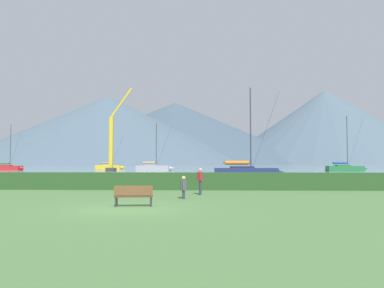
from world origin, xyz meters
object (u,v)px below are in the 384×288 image
sailboat_slip_0 (8,167)px  person_standing_walker (200,179)px  sailboat_slip_2 (345,168)px  park_bench_under_tree (134,195)px  sailboat_slip_5 (109,167)px  dock_crane (112,146)px  sailboat_slip_3 (154,168)px  person_seated_viewer (184,186)px  sailboat_slip_4 (247,172)px

sailboat_slip_0 → person_standing_walker: bearing=-50.5°
sailboat_slip_2 → park_bench_under_tree: 74.21m
sailboat_slip_2 → sailboat_slip_5: size_ratio=1.24×
sailboat_slip_0 → sailboat_slip_2: (81.96, -9.19, 0.06)m
person_standing_walker → dock_crane: size_ratio=0.09×
sailboat_slip_3 → person_standing_walker: sailboat_slip_3 is taller
park_bench_under_tree → person_seated_viewer: (2.04, 3.55, 0.15)m
sailboat_slip_5 → person_standing_walker: 86.27m
sailboat_slip_3 → park_bench_under_tree: (9.18, -69.40, -0.23)m
sailboat_slip_3 → sailboat_slip_4: (17.67, -38.40, 0.01)m
sailboat_slip_5 → park_bench_under_tree: 91.15m
sailboat_slip_4 → person_seated_viewer: sailboat_slip_4 is taller
sailboat_slip_2 → person_standing_walker: (-31.31, -59.83, 0.22)m
person_standing_walker → sailboat_slip_4: bearing=72.4°
sailboat_slip_2 → sailboat_slip_3: bearing=174.9°
sailboat_slip_3 → dock_crane: 11.47m
sailboat_slip_0 → sailboat_slip_3: size_ratio=1.04×
sailboat_slip_0 → sailboat_slip_2: sailboat_slip_2 is taller
sailboat_slip_5 → person_standing_walker: bearing=-62.4°
dock_crane → sailboat_slip_2: bearing=2.7°
dock_crane → sailboat_slip_0: bearing=158.9°
sailboat_slip_2 → sailboat_slip_4: size_ratio=1.05×
sailboat_slip_3 → sailboat_slip_4: 42.27m
sailboat_slip_4 → person_seated_viewer: 28.20m
sailboat_slip_2 → dock_crane: size_ratio=0.66×
person_seated_viewer → person_standing_walker: bearing=69.9°
sailboat_slip_2 → sailboat_slip_5: 62.95m
person_seated_viewer → sailboat_slip_5: bearing=107.0°
person_seated_viewer → dock_crane: 63.24m
sailboat_slip_5 → sailboat_slip_0: bearing=-142.2°
sailboat_slip_4 → dock_crane: bearing=128.2°
sailboat_slip_0 → sailboat_slip_3: 38.96m
sailboat_slip_4 → sailboat_slip_5: (-33.30, 56.71, -0.06)m
sailboat_slip_3 → person_seated_viewer: bearing=-72.5°
sailboat_slip_4 → park_bench_under_tree: 32.14m
sailboat_slip_4 → dock_crane: size_ratio=0.63×
sailboat_slip_0 → sailboat_slip_5: sailboat_slip_0 is taller
sailboat_slip_4 → sailboat_slip_5: sailboat_slip_4 is taller
sailboat_slip_2 → sailboat_slip_3: (-43.41, 3.55, 0.01)m
sailboat_slip_4 → person_standing_walker: size_ratio=7.15×
sailboat_slip_5 → park_bench_under_tree: (24.81, -87.71, -0.18)m
sailboat_slip_0 → sailboat_slip_5: 26.20m
sailboat_slip_0 → sailboat_slip_5: bearing=32.2°
sailboat_slip_4 → sailboat_slip_2: bearing=52.8°
sailboat_slip_5 → dock_crane: dock_crane is taller
sailboat_slip_0 → park_bench_under_tree: 88.93m
sailboat_slip_0 → person_standing_walker: size_ratio=7.18×
sailboat_slip_0 → sailboat_slip_4: sailboat_slip_0 is taller
person_seated_viewer → person_standing_walker: person_standing_walker is taller
sailboat_slip_3 → sailboat_slip_5: sailboat_slip_3 is taller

